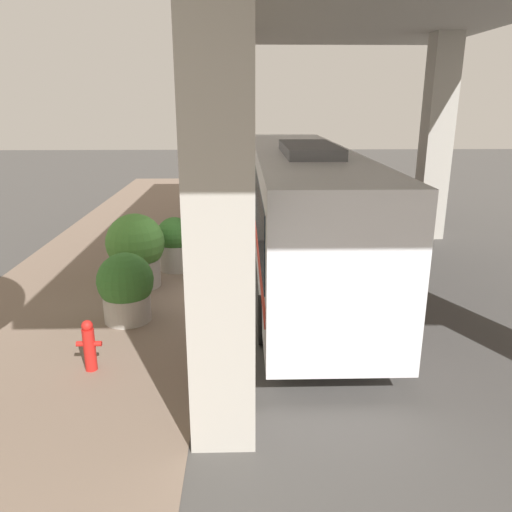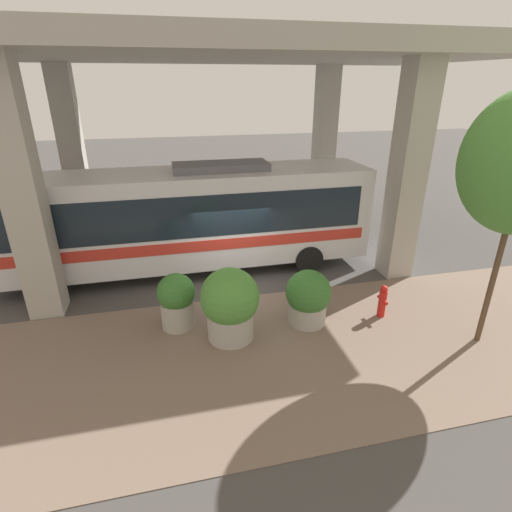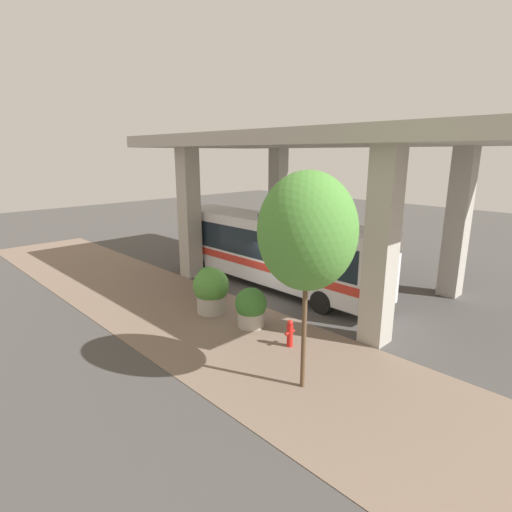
# 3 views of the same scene
# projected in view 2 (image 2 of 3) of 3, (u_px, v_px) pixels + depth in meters

# --- Properties ---
(ground_plane) EXTENTS (80.00, 80.00, 0.00)m
(ground_plane) POSITION_uv_depth(u_px,v_px,m) (240.00, 297.00, 12.50)
(ground_plane) COLOR #474442
(ground_plane) RESTS_ON ground
(sidewalk_strip) EXTENTS (6.00, 40.00, 0.02)m
(sidewalk_strip) POSITION_uv_depth(u_px,v_px,m) (263.00, 356.00, 9.82)
(sidewalk_strip) COLOR #7A6656
(sidewalk_strip) RESTS_ON ground
(overpass) EXTENTS (9.40, 19.18, 7.49)m
(overpass) POSITION_uv_depth(u_px,v_px,m) (214.00, 70.00, 13.42)
(overpass) COLOR #ADA89E
(overpass) RESTS_ON ground
(bus) EXTENTS (2.59, 12.50, 3.75)m
(bus) POSITION_uv_depth(u_px,v_px,m) (186.00, 216.00, 13.52)
(bus) COLOR silver
(bus) RESTS_ON ground
(fire_hydrant) EXTENTS (0.45, 0.22, 1.00)m
(fire_hydrant) POSITION_uv_depth(u_px,v_px,m) (382.00, 301.00, 11.29)
(fire_hydrant) COLOR red
(fire_hydrant) RESTS_ON ground
(planter_front) EXTENTS (1.02, 1.02, 1.58)m
(planter_front) POSITION_uv_depth(u_px,v_px,m) (177.00, 300.00, 10.72)
(planter_front) COLOR #ADA89E
(planter_front) RESTS_ON ground
(planter_middle) EXTENTS (1.51, 1.51, 1.97)m
(planter_middle) POSITION_uv_depth(u_px,v_px,m) (230.00, 304.00, 10.17)
(planter_middle) COLOR #ADA89E
(planter_middle) RESTS_ON ground
(planter_back) EXTENTS (1.24, 1.24, 1.58)m
(planter_back) POSITION_uv_depth(u_px,v_px,m) (308.00, 298.00, 10.90)
(planter_back) COLOR #ADA89E
(planter_back) RESTS_ON ground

